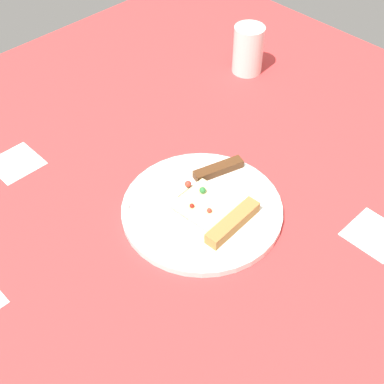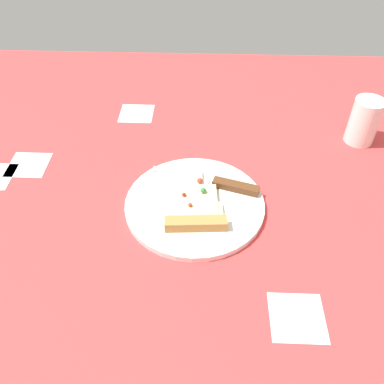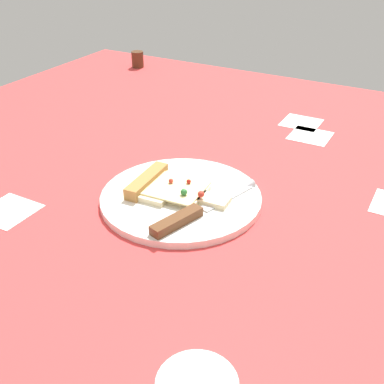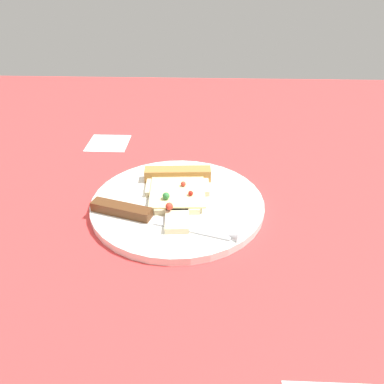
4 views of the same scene
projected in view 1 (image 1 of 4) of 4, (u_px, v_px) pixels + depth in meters
The scene contains 5 objects.
ground_plane at pixel (199, 238), 94.21cm from camera, with size 152.48×152.48×3.00cm.
plate at pixel (202, 209), 96.09cm from camera, with size 28.98×28.98×1.31cm, color white.
pizza_slice at pixel (213, 211), 93.86cm from camera, with size 17.86×12.14×2.50cm.
knife at pixel (197, 178), 100.01cm from camera, with size 9.00×23.57×2.45cm.
drinking_glass at pixel (248, 50), 124.57cm from camera, with size 7.11×7.11×11.32cm, color silver.
Camera 1 is at (-41.95, 42.80, 71.66)cm, focal length 49.99 mm.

